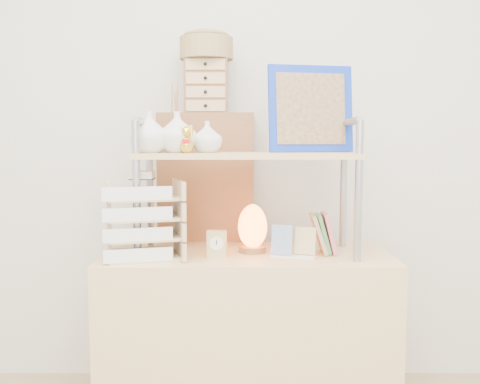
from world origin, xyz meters
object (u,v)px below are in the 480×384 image
object	(u,v)px
desk	(247,340)
salt_lamp	(252,228)
letter_tray	(143,223)
cabinet	(208,252)

from	to	relation	value
desk	salt_lamp	xyz separation A→B (m)	(0.02, 0.03, 0.48)
letter_tray	salt_lamp	size ratio (longest dim) A/B	1.72
desk	letter_tray	size ratio (longest dim) A/B	3.42
desk	salt_lamp	distance (m)	0.48
letter_tray	salt_lamp	world-z (taller)	letter_tray
desk	cabinet	size ratio (longest dim) A/B	0.89
letter_tray	salt_lamp	distance (m)	0.46
desk	salt_lamp	bearing A→B (deg)	48.33
cabinet	salt_lamp	xyz separation A→B (m)	(0.21, -0.34, 0.18)
desk	salt_lamp	world-z (taller)	salt_lamp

